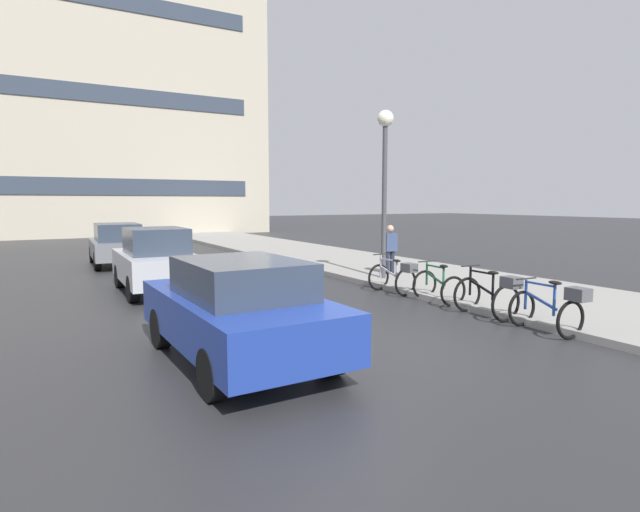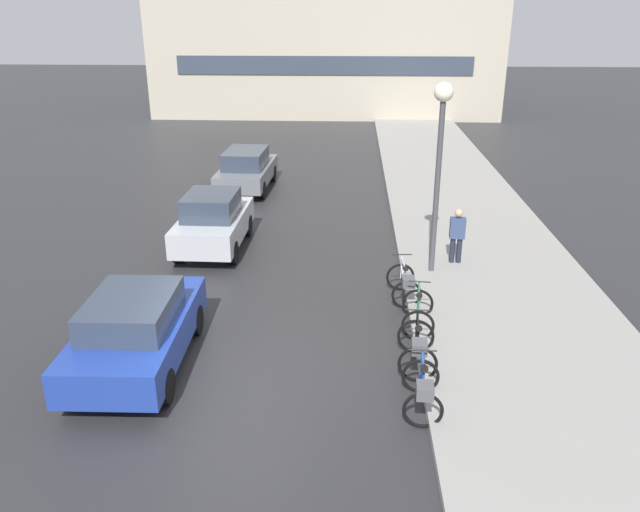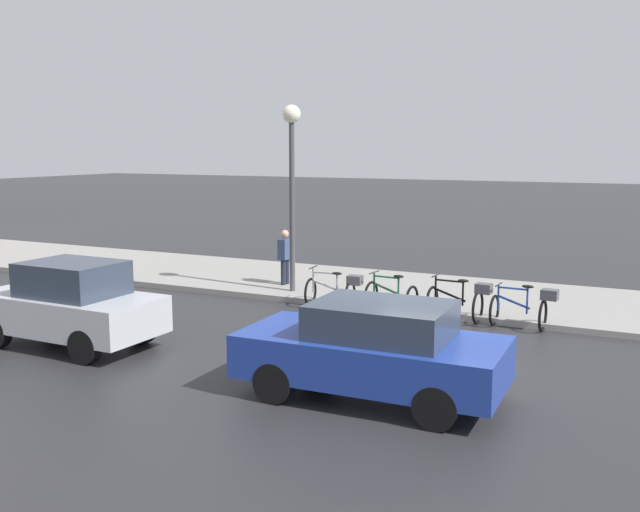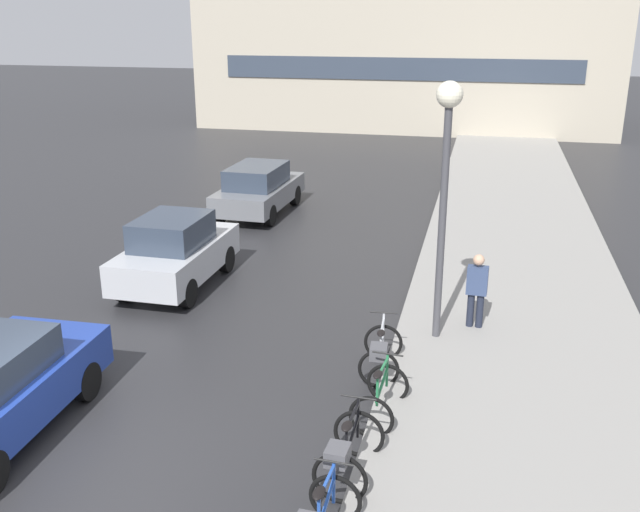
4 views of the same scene
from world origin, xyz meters
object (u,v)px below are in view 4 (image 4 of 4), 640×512
object	(u,v)px
car_silver	(175,252)
bicycle_farthest	(381,353)
bicycle_third	(380,397)
bicycle_second	(347,453)
streetlamp	(446,160)
pedestrian	(477,289)
car_grey	(258,189)

from	to	relation	value
car_silver	bicycle_farthest	bearing A→B (deg)	-32.13
bicycle_third	bicycle_farthest	distance (m)	1.36
bicycle_second	streetlamp	xyz separation A→B (m)	(0.82, 4.71, 3.07)
bicycle_farthest	pedestrian	distance (m)	2.76
bicycle_third	bicycle_second	bearing A→B (deg)	-95.97
car_silver	car_grey	size ratio (longest dim) A/B	0.90
bicycle_third	car_grey	bearing A→B (deg)	116.52
bicycle_third	streetlamp	world-z (taller)	streetlamp
bicycle_third	pedestrian	bearing A→B (deg)	69.51
car_silver	streetlamp	distance (m)	6.89
bicycle_second	bicycle_third	size ratio (longest dim) A/B	1.19
car_silver	car_grey	bearing A→B (deg)	90.70
streetlamp	bicycle_farthest	bearing A→B (deg)	-117.00
bicycle_second	car_silver	xyz separation A→B (m)	(-5.28, 6.37, 0.33)
car_silver	bicycle_third	bearing A→B (deg)	-40.44
bicycle_third	car_grey	distance (m)	12.41
bicycle_farthest	streetlamp	bearing A→B (deg)	63.00
car_silver	car_grey	world-z (taller)	car_silver
bicycle_second	bicycle_farthest	world-z (taller)	bicycle_second
car_silver	pedestrian	size ratio (longest dim) A/B	2.28
bicycle_third	car_grey	xyz separation A→B (m)	(-5.54, 11.10, 0.40)
car_grey	streetlamp	distance (m)	10.57
bicycle_farthest	car_silver	distance (m)	6.22
bicycle_third	pedestrian	distance (m)	3.88
bicycle_farthest	streetlamp	distance (m)	3.60
streetlamp	car_grey	bearing A→B (deg)	127.28
car_silver	streetlamp	size ratio (longest dim) A/B	0.76
car_silver	car_grey	distance (m)	6.45
bicycle_third	car_silver	distance (m)	7.19
bicycle_third	bicycle_farthest	xyz separation A→B (m)	(-0.20, 1.35, 0.08)
pedestrian	bicycle_second	bearing A→B (deg)	-105.99
bicycle_second	car_silver	bearing A→B (deg)	129.64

